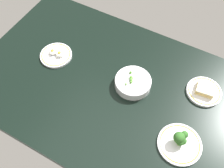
% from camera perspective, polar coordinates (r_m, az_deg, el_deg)
% --- Properties ---
extents(dining_table, '(1.42, 0.89, 0.04)m').
position_cam_1_polar(dining_table, '(1.30, 0.00, -0.96)').
color(dining_table, black).
rests_on(dining_table, ground).
extents(plate_broccoli, '(0.19, 0.19, 0.08)m').
position_cam_1_polar(plate_broccoli, '(1.17, 14.81, -12.41)').
color(plate_broccoli, silver).
rests_on(plate_broccoli, dining_table).
extents(plate_sandwich, '(0.17, 0.17, 0.05)m').
position_cam_1_polar(plate_sandwich, '(1.33, 19.78, -1.44)').
color(plate_sandwich, silver).
rests_on(plate_sandwich, dining_table).
extents(plate_eggs, '(0.17, 0.17, 0.04)m').
position_cam_1_polar(plate_eggs, '(1.42, -12.29, 6.35)').
color(plate_eggs, silver).
rests_on(plate_eggs, dining_table).
extents(bowl_peas, '(0.18, 0.18, 0.06)m').
position_cam_1_polar(bowl_peas, '(1.27, 4.66, 0.34)').
color(bowl_peas, silver).
rests_on(bowl_peas, dining_table).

